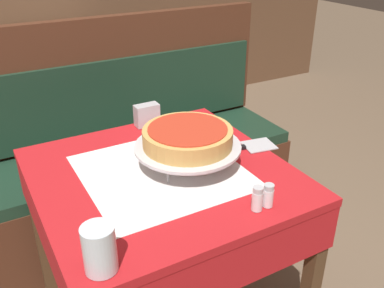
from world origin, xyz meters
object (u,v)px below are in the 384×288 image
at_px(dining_table_front, 163,199).
at_px(salt_shaker, 257,199).
at_px(booth_bench, 132,171).
at_px(pizza_server, 242,148).
at_px(pepper_shaker, 268,195).
at_px(deep_dish_pizza, 188,137).
at_px(water_glass_near, 99,249).
at_px(napkin_holder, 147,115).
at_px(pizza_pan_stand, 188,147).
at_px(dining_table_rear, 60,64).
at_px(condiment_caddy, 54,41).

distance_m(dining_table_front, salt_shaker, 0.40).
bearing_deg(salt_shaker, booth_bench, 88.74).
relative_size(pizza_server, pepper_shaker, 4.07).
bearing_deg(pizza_server, salt_shaker, -118.66).
bearing_deg(pepper_shaker, deep_dish_pizza, 106.68).
xyz_separation_m(water_glass_near, napkin_holder, (0.44, 0.72, -0.02)).
xyz_separation_m(dining_table_front, pepper_shaker, (0.19, -0.33, 0.15)).
xyz_separation_m(pizza_pan_stand, napkin_holder, (0.02, 0.39, -0.03)).
distance_m(deep_dish_pizza, water_glass_near, 0.54).
height_order(booth_bench, napkin_holder, booth_bench).
xyz_separation_m(dining_table_rear, pizza_server, (0.25, -1.81, 0.11)).
bearing_deg(deep_dish_pizza, napkin_holder, 87.29).
xyz_separation_m(dining_table_front, pizza_server, (0.33, 0.00, 0.12)).
distance_m(pizza_pan_stand, water_glass_near, 0.54).
xyz_separation_m(dining_table_front, salt_shaker, (0.15, -0.33, 0.15)).
distance_m(dining_table_rear, water_glass_near, 2.20).
bearing_deg(water_glass_near, condiment_caddy, 79.62).
distance_m(salt_shaker, napkin_holder, 0.71).
bearing_deg(pepper_shaker, pizza_pan_stand, 106.68).
height_order(booth_bench, water_glass_near, booth_bench).
distance_m(dining_table_front, dining_table_rear, 1.81).
xyz_separation_m(booth_bench, salt_shaker, (-0.02, -1.10, 0.49)).
bearing_deg(salt_shaker, pizza_pan_stand, 99.91).
xyz_separation_m(dining_table_rear, salt_shaker, (0.06, -2.15, 0.15)).
relative_size(dining_table_rear, pizza_pan_stand, 2.18).
height_order(salt_shaker, pepper_shaker, salt_shaker).
relative_size(dining_table_front, pizza_pan_stand, 2.29).
distance_m(booth_bench, pizza_server, 0.90).
bearing_deg(pizza_pan_stand, condiment_caddy, 90.56).
xyz_separation_m(pizza_server, napkin_holder, (-0.22, 0.37, 0.04)).
xyz_separation_m(pizza_server, pepper_shaker, (-0.14, -0.34, 0.03)).
bearing_deg(deep_dish_pizza, water_glass_near, -141.65).
height_order(dining_table_rear, napkin_holder, napkin_holder).
distance_m(dining_table_rear, salt_shaker, 2.15).
bearing_deg(deep_dish_pizza, booth_bench, 84.16).
xyz_separation_m(pizza_pan_stand, condiment_caddy, (-0.02, 1.86, -0.03)).
bearing_deg(pizza_server, pepper_shaker, -113.17).
relative_size(dining_table_rear, pepper_shaker, 10.81).
bearing_deg(dining_table_rear, water_glass_near, -100.80).
bearing_deg(deep_dish_pizza, pepper_shaker, -73.32).
bearing_deg(pizza_pan_stand, salt_shaker, -80.09).
distance_m(dining_table_rear, booth_bench, 1.10).
xyz_separation_m(pizza_server, salt_shaker, (-0.18, -0.34, 0.03)).
xyz_separation_m(dining_table_front, deep_dish_pizza, (0.09, -0.01, 0.23)).
height_order(dining_table_rear, water_glass_near, water_glass_near).
bearing_deg(condiment_caddy, pizza_server, -82.04).
distance_m(deep_dish_pizza, pizza_server, 0.26).
relative_size(dining_table_rear, water_glass_near, 6.35).
relative_size(booth_bench, pizza_pan_stand, 4.72).
bearing_deg(deep_dish_pizza, dining_table_front, 171.17).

